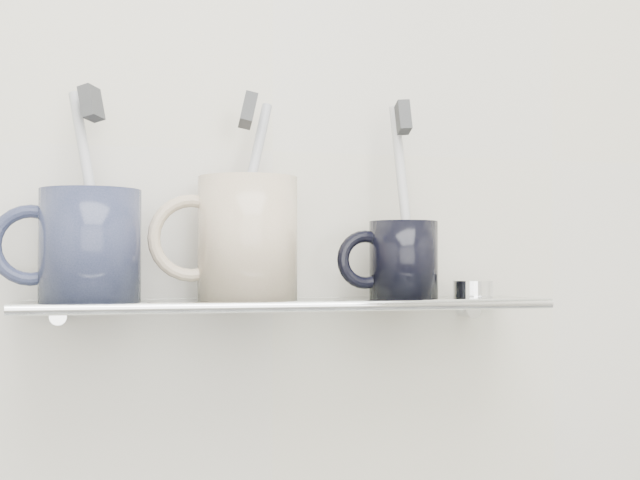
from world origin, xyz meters
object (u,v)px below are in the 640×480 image
object	(u,v)px
mug_right	(404,260)
mug_left	(90,245)
mug_center	(248,238)
shelf_glass	(286,304)

from	to	relation	value
mug_right	mug_left	bearing A→B (deg)	170.98
mug_left	mug_center	distance (m)	0.15
mug_left	mug_right	size ratio (longest dim) A/B	1.33
shelf_glass	mug_center	distance (m)	0.07
mug_center	mug_right	size ratio (longest dim) A/B	1.52
shelf_glass	mug_left	world-z (taller)	mug_left
mug_left	mug_right	distance (m)	0.30
shelf_glass	mug_left	distance (m)	0.19
mug_left	mug_right	xyz separation A→B (m)	(0.30, 0.00, -0.01)
mug_center	mug_left	bearing A→B (deg)	167.47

